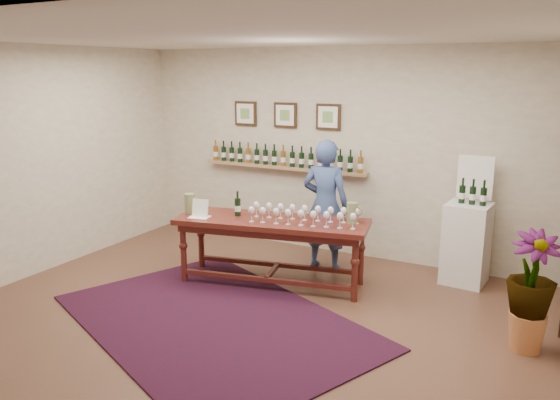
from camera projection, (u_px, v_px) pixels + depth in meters
The scene contains 14 objects.
ground at pixel (243, 321), 5.57m from camera, with size 6.00×6.00×0.00m, color brown.
room_shell at pixel (496, 199), 5.94m from camera, with size 6.00×6.00×6.00m.
rug at pixel (214, 321), 5.54m from camera, with size 3.26×2.17×0.02m, color #440C15.
tasting_table at pixel (272, 229), 6.39m from camera, with size 2.35×1.17×0.80m.
table_glasses at pixel (303, 215), 6.20m from camera, with size 1.37×0.32×0.19m, color white, non-canonical shape.
table_bottles at pixel (238, 202), 6.52m from camera, with size 0.29×0.17×0.31m, color black, non-canonical shape.
pitcher_left at pixel (190, 203), 6.63m from camera, with size 0.15×0.15×0.24m, color olive, non-canonical shape.
pitcher_right at pixel (352, 213), 6.19m from camera, with size 0.15×0.15×0.24m, color olive, non-canonical shape.
menu_card at pixel (200, 208), 6.44m from camera, with size 0.24×0.17×0.21m, color white.
display_pedestal at pixel (466, 243), 6.48m from camera, with size 0.49×0.49×0.97m, color silver.
pedestal_bottles at pixel (473, 192), 6.31m from camera, with size 0.29×0.08×0.29m, color black, non-canonical shape.
info_sign at pixel (475, 177), 6.44m from camera, with size 0.41×0.02×0.57m, color white.
potted_plant at pixel (531, 292), 4.87m from camera, with size 0.66×0.66×0.97m.
person at pixel (325, 205), 6.87m from camera, with size 0.61×0.40×1.67m, color #354A7E.
Camera 1 is at (2.73, -4.36, 2.49)m, focal length 35.00 mm.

